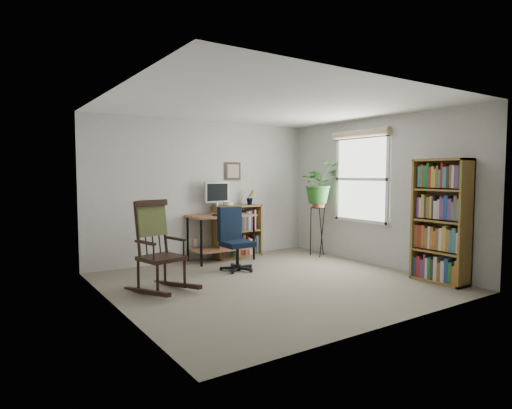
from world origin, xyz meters
TOP-DOWN VIEW (x-y plane):
  - floor at (0.00, 0.00)m, footprint 4.20×4.00m
  - ceiling at (0.00, 0.00)m, footprint 4.20×4.00m
  - wall_back at (0.00, 2.00)m, footprint 4.20×0.00m
  - wall_front at (0.00, -2.00)m, footprint 4.20×0.00m
  - wall_left at (-2.10, 0.00)m, footprint 0.00×4.00m
  - wall_right at (2.10, 0.00)m, footprint 0.00×4.00m
  - window at (2.06, 0.30)m, footprint 0.12×1.20m
  - desk at (0.15, 1.70)m, footprint 1.10×0.60m
  - monitor at (0.15, 1.84)m, footprint 0.46×0.16m
  - keyboard at (0.15, 1.58)m, footprint 0.40×0.15m
  - office_chair at (-0.02, 0.88)m, footprint 0.59×0.59m
  - rocking_chair at (-1.43, 0.42)m, footprint 0.82×1.13m
  - low_bookshelf at (0.55, 1.82)m, footprint 0.88×0.29m
  - tall_bookshelf at (1.92, -1.27)m, footprint 0.32×0.74m
  - plant_stand at (1.80, 1.07)m, footprint 0.32×0.32m
  - spider_plant at (1.80, 1.07)m, footprint 1.69×1.88m
  - potted_plant_small at (0.83, 1.83)m, footprint 0.13×0.24m
  - framed_picture at (0.55, 1.97)m, footprint 0.32×0.04m

SIDE VIEW (x-z plane):
  - floor at x=0.00m, z-range 0.00..0.00m
  - desk at x=0.15m, z-range 0.00..0.79m
  - low_bookshelf at x=0.55m, z-range 0.00..0.93m
  - office_chair at x=-0.02m, z-range 0.00..0.99m
  - plant_stand at x=1.80m, z-range 0.00..1.03m
  - rocking_chair at x=-1.43m, z-range 0.00..1.17m
  - keyboard at x=0.15m, z-range 0.79..0.82m
  - tall_bookshelf at x=1.92m, z-range 0.00..1.70m
  - potted_plant_small at x=0.83m, z-range 0.93..1.04m
  - monitor at x=0.15m, z-range 0.79..1.35m
  - wall_back at x=0.00m, z-range 0.00..2.40m
  - wall_front at x=0.00m, z-range 0.00..2.40m
  - wall_left at x=-2.10m, z-range 0.00..2.40m
  - wall_right at x=2.10m, z-range 0.00..2.40m
  - window at x=2.06m, z-range 0.65..2.15m
  - framed_picture at x=0.55m, z-range 1.38..1.70m
  - spider_plant at x=1.80m, z-range 0.96..2.42m
  - ceiling at x=0.00m, z-range 2.40..2.40m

